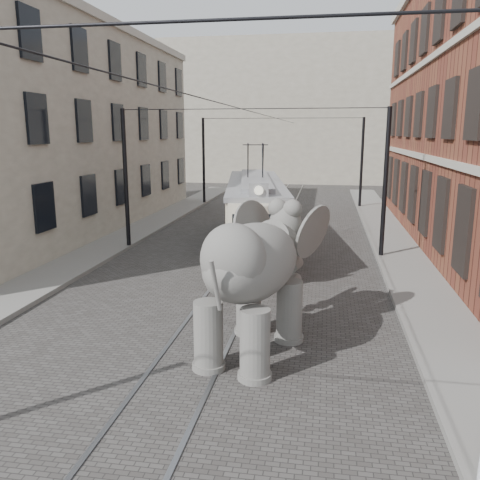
# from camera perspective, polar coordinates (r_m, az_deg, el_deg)

# --- Properties ---
(ground) EXTENTS (120.00, 120.00, 0.00)m
(ground) POSITION_cam_1_polar(r_m,az_deg,el_deg) (15.50, -1.54, -6.74)
(ground) COLOR #43403E
(tram_rails) EXTENTS (1.54, 80.00, 0.02)m
(tram_rails) POSITION_cam_1_polar(r_m,az_deg,el_deg) (15.49, -1.54, -6.70)
(tram_rails) COLOR slate
(tram_rails) RESTS_ON ground
(sidewalk_right) EXTENTS (2.00, 60.00, 0.15)m
(sidewalk_right) POSITION_cam_1_polar(r_m,az_deg,el_deg) (15.52, 20.94, -7.26)
(sidewalk_right) COLOR slate
(sidewalk_right) RESTS_ON ground
(sidewalk_left) EXTENTS (2.00, 60.00, 0.15)m
(sidewalk_left) POSITION_cam_1_polar(r_m,az_deg,el_deg) (17.86, -22.53, -4.86)
(sidewalk_left) COLOR slate
(sidewalk_left) RESTS_ON ground
(stucco_building) EXTENTS (7.00, 24.00, 10.00)m
(stucco_building) POSITION_cam_1_polar(r_m,az_deg,el_deg) (28.05, -20.35, 11.41)
(stucco_building) COLOR gray
(stucco_building) RESTS_ON ground
(distant_block) EXTENTS (28.00, 10.00, 14.00)m
(distant_block) POSITION_cam_1_polar(r_m,az_deg,el_deg) (54.48, 6.91, 14.20)
(distant_block) COLOR gray
(distant_block) RESTS_ON ground
(catenary) EXTENTS (11.00, 30.20, 6.00)m
(catenary) POSITION_cam_1_polar(r_m,az_deg,el_deg) (19.72, 0.69, 6.30)
(catenary) COLOR black
(catenary) RESTS_ON ground
(tram) EXTENTS (4.17, 11.69, 4.55)m
(tram) POSITION_cam_1_polar(r_m,az_deg,el_deg) (21.89, 1.74, 4.97)
(tram) COLOR beige
(tram) RESTS_ON ground
(elephant) EXTENTS (4.38, 6.14, 3.39)m
(elephant) POSITION_cam_1_polar(r_m,az_deg,el_deg) (11.28, 1.34, -4.99)
(elephant) COLOR slate
(elephant) RESTS_ON ground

